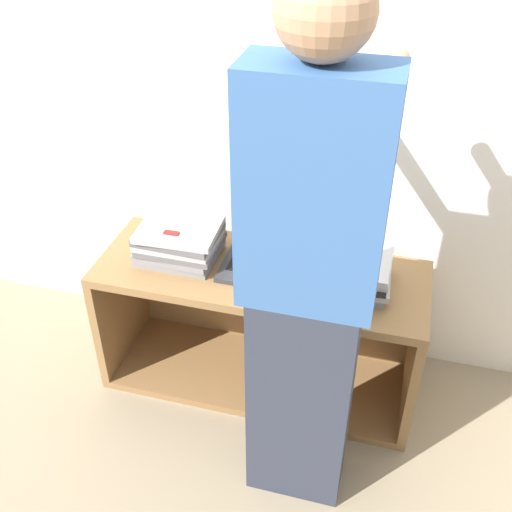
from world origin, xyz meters
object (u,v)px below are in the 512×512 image
(laptop_open, at_px, (264,252))
(laptop_stack_left, at_px, (179,241))
(laptop_stack_right, at_px, (347,270))
(person, at_px, (308,283))

(laptop_open, xyz_separation_m, laptop_stack_left, (-0.34, -0.05, 0.02))
(laptop_stack_right, bearing_deg, laptop_stack_left, 179.91)
(laptop_stack_left, relative_size, person, 0.18)
(laptop_stack_left, bearing_deg, laptop_open, 8.67)
(laptop_stack_left, distance_m, laptop_stack_right, 0.68)
(laptop_stack_right, relative_size, person, 0.18)
(laptop_open, bearing_deg, laptop_stack_right, -8.87)
(laptop_open, bearing_deg, laptop_stack_left, -171.33)
(laptop_stack_left, xyz_separation_m, person, (0.60, -0.45, 0.25))
(laptop_stack_left, height_order, person, person)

